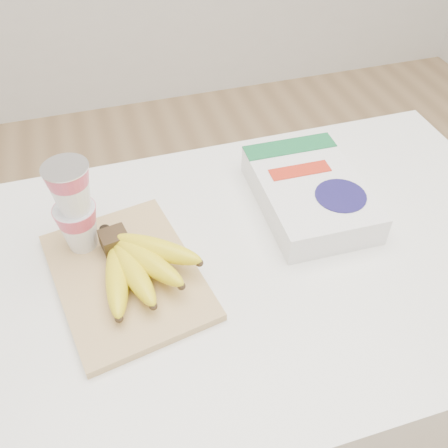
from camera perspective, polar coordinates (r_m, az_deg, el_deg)
The scene contains 5 objects.
table at distance 1.27m, azimuth 3.99°, elevation -15.78°, with size 1.09×0.72×0.81m, color white.
cutting_board at distance 0.91m, azimuth -11.08°, elevation -5.81°, with size 0.24×0.32×0.02m, color tan.
bananas at distance 0.88m, azimuth -9.89°, elevation -4.50°, with size 0.19×0.20×0.07m.
yogurt_stack at distance 0.90m, azimuth -16.78°, elevation 2.06°, with size 0.08×0.08×0.18m.
cereal_box at distance 1.03m, azimuth 9.74°, elevation 3.57°, with size 0.21×0.30×0.07m.
Camera 1 is at (-0.27, -0.58, 1.51)m, focal length 40.00 mm.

